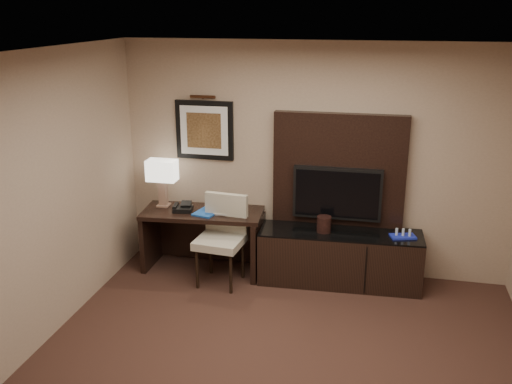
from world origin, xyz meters
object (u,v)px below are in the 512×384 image
(desk_phone, at_px, (183,207))
(table_lamp, at_px, (163,182))
(ice_bucket, at_px, (324,224))
(minibar_tray, at_px, (403,233))
(desk, at_px, (203,241))
(desk_chair, at_px, (220,241))
(tv, at_px, (337,193))
(credenza, at_px, (339,258))
(water_bottle, at_px, (235,204))

(desk_phone, bearing_deg, table_lamp, 148.48)
(table_lamp, distance_m, desk_phone, 0.40)
(table_lamp, xyz_separation_m, desk_phone, (0.29, -0.12, -0.25))
(ice_bucket, distance_m, minibar_tray, 0.87)
(desk, xyz_separation_m, desk_chair, (0.29, -0.30, 0.15))
(minibar_tray, bearing_deg, desk_phone, -178.98)
(minibar_tray, bearing_deg, tv, 165.74)
(desk, bearing_deg, tv, 2.33)
(table_lamp, xyz_separation_m, ice_bucket, (1.94, -0.10, -0.34))
(desk, bearing_deg, desk_phone, -173.01)
(ice_bucket, bearing_deg, credenza, 8.01)
(minibar_tray, bearing_deg, ice_bucket, -178.31)
(desk_chair, height_order, desk_phone, desk_chair)
(tv, xyz_separation_m, water_bottle, (-1.17, -0.12, -0.18))
(credenza, bearing_deg, minibar_tray, -2.54)
(credenza, distance_m, desk_chair, 1.38)
(credenza, xyz_separation_m, minibar_tray, (0.68, -0.00, 0.36))
(desk_chair, xyz_separation_m, desk_phone, (-0.52, 0.25, 0.28))
(desk_chair, bearing_deg, desk_phone, 159.34)
(water_bottle, distance_m, minibar_tray, 1.93)
(tv, distance_m, minibar_tray, 0.85)
(desk, height_order, table_lamp, table_lamp)
(desk, bearing_deg, ice_bucket, -5.72)
(desk, bearing_deg, table_lamp, 167.05)
(credenza, distance_m, table_lamp, 2.26)
(desk_chair, relative_size, minibar_tray, 3.89)
(desk_phone, bearing_deg, desk_chair, -34.97)
(desk_chair, relative_size, water_bottle, 5.95)
(credenza, xyz_separation_m, water_bottle, (-1.24, 0.07, 0.53))
(credenza, xyz_separation_m, table_lamp, (-2.13, 0.07, 0.74))
(credenza, height_order, desk_phone, desk_phone)
(credenza, xyz_separation_m, desk_chair, (-1.33, -0.30, 0.21))
(desk, distance_m, tv, 1.69)
(desk_chair, relative_size, table_lamp, 1.72)
(credenza, height_order, desk_chair, desk_chair)
(desk, bearing_deg, minibar_tray, -4.68)
(table_lamp, bearing_deg, ice_bucket, -2.98)
(desk, distance_m, minibar_tray, 2.32)
(desk_chair, bearing_deg, table_lamp, 160.56)
(tv, height_order, desk_chair, tv)
(tv, relative_size, minibar_tray, 3.70)
(desk_phone, bearing_deg, water_bottle, 2.01)
(desk, xyz_separation_m, water_bottle, (0.38, 0.07, 0.46))
(credenza, bearing_deg, ice_bucket, -174.45)
(tv, height_order, ice_bucket, tv)
(desk, distance_m, credenza, 1.62)
(credenza, distance_m, tv, 0.74)
(table_lamp, xyz_separation_m, minibar_tray, (2.81, -0.08, -0.38))
(ice_bucket, height_order, minibar_tray, ice_bucket)
(desk, height_order, water_bottle, water_bottle)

